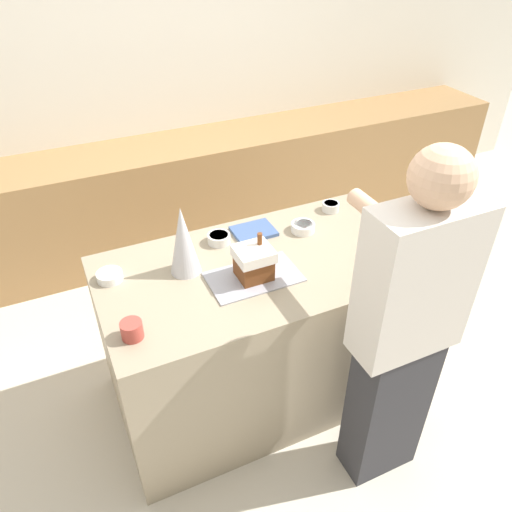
{
  "coord_description": "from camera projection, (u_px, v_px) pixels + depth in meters",
  "views": [
    {
      "loc": [
        -0.89,
        -1.82,
        2.43
      ],
      "look_at": [
        -0.05,
        0.0,
        0.99
      ],
      "focal_mm": 35.0,
      "sensor_mm": 36.0,
      "label": 1
    }
  ],
  "objects": [
    {
      "name": "decorative_tree",
      "position": [
        183.0,
        241.0,
        2.36
      ],
      "size": [
        0.15,
        0.15,
        0.36
      ],
      "color": "silver",
      "rests_on": "kitchen_island"
    },
    {
      "name": "gingerbread_house",
      "position": [
        254.0,
        262.0,
        2.37
      ],
      "size": [
        0.18,
        0.16,
        0.22
      ],
      "color": "brown",
      "rests_on": "baking_tray"
    },
    {
      "name": "candy_bowl_behind_tray",
      "position": [
        219.0,
        238.0,
        2.65
      ],
      "size": [
        0.12,
        0.12,
        0.05
      ],
      "color": "silver",
      "rests_on": "kitchen_island"
    },
    {
      "name": "candy_bowl_near_tray_right",
      "position": [
        331.0,
        206.0,
        2.93
      ],
      "size": [
        0.1,
        0.1,
        0.05
      ],
      "color": "silver",
      "rests_on": "kitchen_island"
    },
    {
      "name": "ground_plane",
      "position": [
        263.0,
        385.0,
        3.06
      ],
      "size": [
        12.0,
        12.0,
        0.0
      ],
      "primitive_type": "plane",
      "color": "beige"
    },
    {
      "name": "candy_bowl_front_corner",
      "position": [
        110.0,
        276.0,
        2.4
      ],
      "size": [
        0.12,
        0.12,
        0.04
      ],
      "color": "white",
      "rests_on": "kitchen_island"
    },
    {
      "name": "baking_tray",
      "position": [
        254.0,
        277.0,
        2.42
      ],
      "size": [
        0.44,
        0.27,
        0.01
      ],
      "color": "#9E9EA8",
      "rests_on": "kitchen_island"
    },
    {
      "name": "back_cabinet_block",
      "position": [
        173.0,
        196.0,
        4.09
      ],
      "size": [
        6.0,
        0.6,
        0.89
      ],
      "color": "#9E7547",
      "rests_on": "ground_plane"
    },
    {
      "name": "wall_back",
      "position": [
        150.0,
        79.0,
        3.83
      ],
      "size": [
        8.0,
        0.05,
        2.6
      ],
      "color": "white",
      "rests_on": "ground_plane"
    },
    {
      "name": "person",
      "position": [
        403.0,
        333.0,
        2.13
      ],
      "size": [
        0.47,
        0.58,
        1.77
      ],
      "color": "#333338",
      "rests_on": "ground_plane"
    },
    {
      "name": "mug",
      "position": [
        132.0,
        330.0,
        2.07
      ],
      "size": [
        0.09,
        0.09,
        0.08
      ],
      "color": "#B24238",
      "rests_on": "kitchen_island"
    },
    {
      "name": "kitchen_island",
      "position": [
        264.0,
        330.0,
        2.79
      ],
      "size": [
        1.68,
        0.88,
        0.93
      ],
      "color": "gray",
      "rests_on": "ground_plane"
    },
    {
      "name": "cookbook",
      "position": [
        254.0,
        231.0,
        2.74
      ],
      "size": [
        0.23,
        0.18,
        0.02
      ],
      "color": "#3F598C",
      "rests_on": "kitchen_island"
    },
    {
      "name": "candy_bowl_center_rear",
      "position": [
        303.0,
        227.0,
        2.75
      ],
      "size": [
        0.13,
        0.13,
        0.05
      ],
      "color": "white",
      "rests_on": "kitchen_island"
    }
  ]
}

